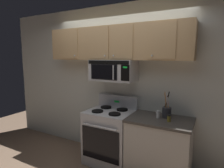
{
  "coord_description": "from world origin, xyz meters",
  "views": [
    {
      "loc": [
        1.5,
        -2.26,
        1.81
      ],
      "look_at": [
        0.0,
        0.49,
        1.35
      ],
      "focal_mm": 30.36,
      "sensor_mm": 36.0,
      "label": 1
    }
  ],
  "objects_px": {
    "spice_jar": "(169,118)",
    "utensil_crock_charcoal": "(167,111)",
    "over_range_microwave": "(113,70)",
    "salt_shaker": "(158,114)",
    "stove_range": "(110,135)"
  },
  "relations": [
    {
      "from": "spice_jar",
      "to": "over_range_microwave",
      "type": "bearing_deg",
      "value": 169.97
    },
    {
      "from": "stove_range",
      "to": "spice_jar",
      "type": "height_order",
      "value": "stove_range"
    },
    {
      "from": "stove_range",
      "to": "over_range_microwave",
      "type": "bearing_deg",
      "value": 90.14
    },
    {
      "from": "utensil_crock_charcoal",
      "to": "salt_shaker",
      "type": "relative_size",
      "value": 3.65
    },
    {
      "from": "utensil_crock_charcoal",
      "to": "salt_shaker",
      "type": "xyz_separation_m",
      "value": [
        -0.1,
        -0.09,
        -0.05
      ]
    },
    {
      "from": "over_range_microwave",
      "to": "salt_shaker",
      "type": "xyz_separation_m",
      "value": [
        0.81,
        -0.09,
        -0.62
      ]
    },
    {
      "from": "over_range_microwave",
      "to": "salt_shaker",
      "type": "relative_size",
      "value": 7.04
    },
    {
      "from": "salt_shaker",
      "to": "over_range_microwave",
      "type": "bearing_deg",
      "value": 173.57
    },
    {
      "from": "over_range_microwave",
      "to": "salt_shaker",
      "type": "bearing_deg",
      "value": -6.43
    },
    {
      "from": "utensil_crock_charcoal",
      "to": "spice_jar",
      "type": "bearing_deg",
      "value": -66.93
    },
    {
      "from": "over_range_microwave",
      "to": "utensil_crock_charcoal",
      "type": "height_order",
      "value": "over_range_microwave"
    },
    {
      "from": "over_range_microwave",
      "to": "stove_range",
      "type": "bearing_deg",
      "value": -89.86
    },
    {
      "from": "utensil_crock_charcoal",
      "to": "spice_jar",
      "type": "distance_m",
      "value": 0.19
    },
    {
      "from": "spice_jar",
      "to": "utensil_crock_charcoal",
      "type": "bearing_deg",
      "value": 113.07
    },
    {
      "from": "salt_shaker",
      "to": "spice_jar",
      "type": "relative_size",
      "value": 1.1
    }
  ]
}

